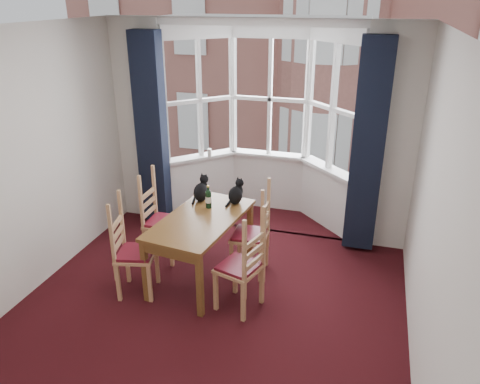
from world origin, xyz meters
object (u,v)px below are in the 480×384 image
at_px(chair_right_far, 257,237).
at_px(cat_right, 236,194).
at_px(chair_left_near, 128,254).
at_px(wine_bottle, 208,198).
at_px(candle_tall, 210,153).
at_px(chair_right_near, 247,270).
at_px(cat_left, 201,190).
at_px(dining_table, 201,225).
at_px(chair_left_far, 157,222).

bearing_deg(chair_right_far, cat_right, 144.75).
bearing_deg(chair_left_near, cat_right, 47.28).
bearing_deg(wine_bottle, candle_tall, 109.18).
height_order(chair_right_near, cat_left, cat_left).
bearing_deg(wine_bottle, chair_right_far, -1.71).
bearing_deg(chair_right_far, dining_table, -155.76).
height_order(wine_bottle, candle_tall, wine_bottle).
xyz_separation_m(chair_right_near, cat_right, (-0.40, 0.95, 0.41)).
relative_size(chair_left_near, cat_left, 2.78).
bearing_deg(cat_left, chair_right_far, -14.61).
xyz_separation_m(cat_right, wine_bottle, (-0.27, -0.21, 0.00)).
xyz_separation_m(chair_right_near, wine_bottle, (-0.66, 0.74, 0.41)).
distance_m(cat_left, wine_bottle, 0.24).
bearing_deg(candle_tall, cat_left, -74.67).
distance_m(chair_right_near, candle_tall, 2.51).
xyz_separation_m(chair_left_near, cat_right, (0.92, 1.00, 0.41)).
height_order(dining_table, chair_right_far, chair_right_far).
bearing_deg(chair_left_near, dining_table, 37.29).
distance_m(chair_right_near, chair_right_far, 0.72).
relative_size(cat_left, cat_right, 1.04).
bearing_deg(cat_right, chair_left_near, -132.72).
bearing_deg(cat_left, chair_right_near, -48.18).
distance_m(chair_left_far, wine_bottle, 0.80).
xyz_separation_m(chair_left_far, chair_right_near, (1.35, -0.74, 0.00)).
xyz_separation_m(chair_right_far, wine_bottle, (-0.59, 0.02, 0.41)).
xyz_separation_m(chair_left_near, wine_bottle, (0.65, 0.78, 0.41)).
distance_m(chair_left_near, chair_left_far, 0.79).
bearing_deg(chair_right_near, chair_left_far, 151.26).
bearing_deg(chair_left_far, chair_left_near, -87.18).
bearing_deg(cat_right, chair_left_far, -167.80).
height_order(chair_left_far, candle_tall, candle_tall).
bearing_deg(candle_tall, chair_left_far, -97.54).
distance_m(dining_table, chair_left_far, 0.78).
relative_size(chair_left_far, wine_bottle, 3.35).
relative_size(chair_left_near, chair_right_far, 1.00).
distance_m(chair_left_far, chair_right_far, 1.28).
relative_size(dining_table, cat_left, 4.51).
distance_m(chair_left_near, chair_right_far, 1.46).
relative_size(chair_right_near, candle_tall, 7.84).
bearing_deg(dining_table, cat_left, 109.27).
height_order(chair_left_near, chair_left_far, same).
bearing_deg(chair_left_near, chair_right_far, 31.58).
bearing_deg(dining_table, chair_left_near, -142.71).
bearing_deg(cat_right, chair_right_far, -35.25).
height_order(chair_left_far, chair_right_near, same).
xyz_separation_m(dining_table, chair_left_far, (-0.70, 0.29, -0.19)).
height_order(dining_table, chair_right_near, chair_right_near).
bearing_deg(dining_table, chair_right_near, -34.69).
xyz_separation_m(dining_table, candle_tall, (-0.51, 1.72, 0.26)).
height_order(chair_left_near, cat_right, cat_right).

